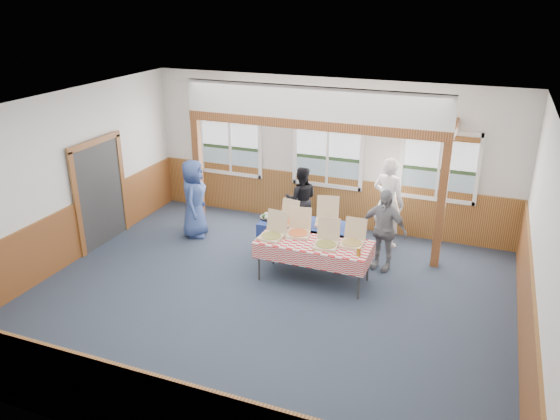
# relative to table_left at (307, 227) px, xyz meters

# --- Properties ---
(floor) EXTENTS (8.00, 8.00, 0.00)m
(floor) POSITION_rel_table_left_xyz_m (-0.17, -1.63, -0.70)
(floor) COLOR #283542
(floor) RESTS_ON ground
(ceiling) EXTENTS (8.00, 8.00, 0.00)m
(ceiling) POSITION_rel_table_left_xyz_m (-0.17, -1.63, 2.50)
(ceiling) COLOR white
(ceiling) RESTS_ON wall_back
(wall_back) EXTENTS (8.00, 0.00, 8.00)m
(wall_back) POSITION_rel_table_left_xyz_m (-0.17, 1.87, 0.90)
(wall_back) COLOR silver
(wall_back) RESTS_ON floor
(wall_front) EXTENTS (8.00, 0.00, 8.00)m
(wall_front) POSITION_rel_table_left_xyz_m (-0.17, -5.13, 0.90)
(wall_front) COLOR silver
(wall_front) RESTS_ON floor
(wall_left) EXTENTS (0.00, 8.00, 8.00)m
(wall_left) POSITION_rel_table_left_xyz_m (-4.17, -1.63, 0.90)
(wall_left) COLOR silver
(wall_left) RESTS_ON floor
(wall_right) EXTENTS (0.00, 8.00, 8.00)m
(wall_right) POSITION_rel_table_left_xyz_m (3.83, -1.63, 0.90)
(wall_right) COLOR silver
(wall_right) RESTS_ON floor
(wainscot_back) EXTENTS (7.98, 0.05, 1.10)m
(wainscot_back) POSITION_rel_table_left_xyz_m (-0.17, 1.85, -0.15)
(wainscot_back) COLOR brown
(wainscot_back) RESTS_ON floor
(wainscot_front) EXTENTS (7.98, 0.05, 1.10)m
(wainscot_front) POSITION_rel_table_left_xyz_m (-0.17, -5.10, -0.15)
(wainscot_front) COLOR brown
(wainscot_front) RESTS_ON floor
(wainscot_left) EXTENTS (0.05, 6.98, 1.10)m
(wainscot_left) POSITION_rel_table_left_xyz_m (-4.14, -1.63, -0.15)
(wainscot_left) COLOR brown
(wainscot_left) RESTS_ON floor
(wainscot_right) EXTENTS (0.05, 6.98, 1.10)m
(wainscot_right) POSITION_rel_table_left_xyz_m (3.81, -1.63, -0.15)
(wainscot_right) COLOR brown
(wainscot_right) RESTS_ON floor
(cased_opening) EXTENTS (0.06, 1.30, 2.10)m
(cased_opening) POSITION_rel_table_left_xyz_m (-4.13, -0.73, 0.35)
(cased_opening) COLOR #303030
(cased_opening) RESTS_ON wall_left
(window_left) EXTENTS (1.56, 0.10, 1.46)m
(window_left) POSITION_rel_table_left_xyz_m (-2.47, 1.83, 0.98)
(window_left) COLOR white
(window_left) RESTS_ON wall_back
(window_mid) EXTENTS (1.56, 0.10, 1.46)m
(window_mid) POSITION_rel_table_left_xyz_m (-0.17, 1.83, 0.98)
(window_mid) COLOR white
(window_mid) RESTS_ON wall_back
(window_right) EXTENTS (1.56, 0.10, 1.46)m
(window_right) POSITION_rel_table_left_xyz_m (2.13, 1.83, 0.98)
(window_right) COLOR white
(window_right) RESTS_ON wall_back
(post_left) EXTENTS (0.15, 0.15, 2.40)m
(post_left) POSITION_rel_table_left_xyz_m (-2.67, 0.67, 0.50)
(post_left) COLOR #573313
(post_left) RESTS_ON floor
(post_right) EXTENTS (0.15, 0.15, 2.40)m
(post_right) POSITION_rel_table_left_xyz_m (2.33, 0.67, 0.50)
(post_right) COLOR #573313
(post_right) RESTS_ON floor
(cross_beam) EXTENTS (5.15, 0.18, 0.18)m
(cross_beam) POSITION_rel_table_left_xyz_m (-0.17, 0.67, 1.79)
(cross_beam) COLOR #573313
(cross_beam) RESTS_ON post_left
(table_left) EXTENTS (1.86, 1.10, 0.76)m
(table_left) POSITION_rel_table_left_xyz_m (0.00, 0.00, 0.00)
(table_left) COLOR #303030
(table_left) RESTS_ON floor
(table_right) EXTENTS (2.15, 1.40, 0.76)m
(table_right) POSITION_rel_table_left_xyz_m (0.37, -0.71, 0.01)
(table_right) COLOR #303030
(table_right) RESTS_ON floor
(pizza_box_a) EXTENTS (0.45, 0.51, 0.40)m
(pizza_box_a) POSITION_rel_table_left_xyz_m (-0.39, -0.11, 0.12)
(pizza_box_a) COLOR tan
(pizza_box_a) RESTS_ON table_left
(pizza_box_b) EXTENTS (0.52, 0.59, 0.46)m
(pizza_box_b) POSITION_rel_table_left_xyz_m (0.34, 0.16, 0.13)
(pizza_box_b) COLOR tan
(pizza_box_b) RESTS_ON table_left
(pizza_box_c) EXTENTS (0.44, 0.52, 0.43)m
(pizza_box_c) POSITION_rel_table_left_xyz_m (-0.37, -0.81, 0.13)
(pizza_box_c) COLOR tan
(pizza_box_c) RESTS_ON table_right
(pizza_box_d) EXTENTS (0.48, 0.55, 0.44)m
(pizza_box_d) POSITION_rel_table_left_xyz_m (0.02, -0.52, 0.13)
(pizza_box_d) COLOR tan
(pizza_box_d) RESTS_ON table_right
(pizza_box_e) EXTENTS (0.44, 0.52, 0.43)m
(pizza_box_e) POSITION_rel_table_left_xyz_m (0.62, -0.79, 0.13)
(pizza_box_e) COLOR tan
(pizza_box_e) RESTS_ON table_right
(pizza_box_f) EXTENTS (0.38, 0.46, 0.41)m
(pizza_box_f) POSITION_rel_table_left_xyz_m (1.02, -0.57, 0.12)
(pizza_box_f) COLOR tan
(pizza_box_f) RESTS_ON table_right
(veggie_tray) EXTENTS (0.40, 0.40, 0.09)m
(veggie_tray) POSITION_rel_table_left_xyz_m (-0.75, -0.00, 0.09)
(veggie_tray) COLOR black
(veggie_tray) RESTS_ON table_left
(drink_glass) EXTENTS (0.07, 0.07, 0.15)m
(drink_glass) POSITION_rel_table_left_xyz_m (1.22, -0.96, 0.14)
(drink_glass) COLOR #9F691A
(drink_glass) RESTS_ON table_right
(woman_white) EXTENTS (0.79, 0.65, 1.85)m
(woman_white) POSITION_rel_table_left_xyz_m (1.28, 1.23, 0.23)
(woman_white) COLOR white
(woman_white) RESTS_ON floor
(woman_black) EXTENTS (0.83, 0.73, 1.42)m
(woman_black) POSITION_rel_table_left_xyz_m (-0.57, 1.31, 0.01)
(woman_black) COLOR black
(woman_black) RESTS_ON floor
(man_blue) EXTENTS (0.74, 0.93, 1.66)m
(man_blue) POSITION_rel_table_left_xyz_m (-2.55, 0.24, 0.13)
(man_blue) COLOR #364C89
(man_blue) RESTS_ON floor
(person_grey) EXTENTS (0.98, 0.58, 1.55)m
(person_grey) POSITION_rel_table_left_xyz_m (1.40, 0.21, 0.08)
(person_grey) COLOR gray
(person_grey) RESTS_ON floor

